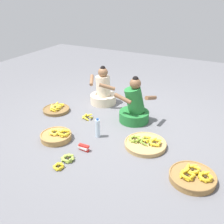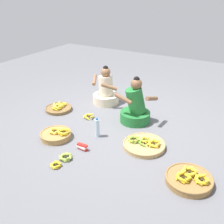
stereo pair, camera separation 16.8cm
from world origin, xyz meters
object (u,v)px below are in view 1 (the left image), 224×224
Objects in this scene: vendor_woman_behind at (103,92)px; loose_bananas_back_center at (87,117)px; banana_basket_mid_left at (145,144)px; loose_bananas_front_right at (65,161)px; water_bottle at (98,128)px; vendor_woman_front at (134,107)px; banana_basket_back_right at (56,109)px; banana_basket_near_bicycle at (193,177)px; packet_carton_stack at (84,148)px; banana_basket_back_left at (56,136)px.

loose_bananas_back_center is (0.08, -0.73, -0.21)m from vendor_woman_behind.
banana_basket_mid_left is 1.29m from loose_bananas_back_center.
banana_basket_mid_left is at bearing 46.74° from loose_bananas_front_right.
banana_basket_mid_left is 0.78m from water_bottle.
banana_basket_back_right is (-1.46, -0.32, -0.22)m from vendor_woman_front.
banana_basket_near_bicycle is at bearing -16.17° from banana_basket_back_right.
packet_carton_stack is (0.07, 0.37, 0.02)m from loose_bananas_front_right.
water_bottle reaches higher than loose_bananas_back_center.
water_bottle is (0.48, -0.45, 0.12)m from loose_bananas_back_center.
vendor_woman_behind is 4.20× the size of loose_bananas_back_center.
banana_basket_back_left is 0.54m from packet_carton_stack.
vendor_woman_behind is 2.40× the size of water_bottle.
vendor_woman_behind is at bearing 153.62° from vendor_woman_front.
packet_carton_stack is at bearing 79.56° from loose_bananas_front_right.
banana_basket_near_bicycle is 1.78× the size of water_bottle.
loose_bananas_front_right is (-0.83, -0.88, -0.01)m from banana_basket_mid_left.
banana_basket_back_right is 0.68m from loose_bananas_back_center.
water_bottle is at bearing -43.45° from loose_bananas_back_center.
banana_basket_mid_left is at bearing -39.48° from vendor_woman_behind.
water_bottle is at bearing 91.01° from packet_carton_stack.
banana_basket_near_bicycle reaches higher than loose_bananas_back_center.
banana_basket_mid_left is 3.52× the size of packet_carton_stack.
vendor_woman_front is at bearing 125.09° from banana_basket_mid_left.
banana_basket_back_right is 1.64m from loose_bananas_front_right.
loose_bananas_back_center reaches higher than loose_bananas_front_right.
banana_basket_back_right is (-0.63, 0.79, -0.02)m from banana_basket_back_left.
banana_basket_mid_left is 1.93× the size of water_bottle.
banana_basket_back_right is at bearing 143.83° from packet_carton_stack.
banana_basket_back_right is 2.72× the size of loose_bananas_back_center.
water_bottle reaches higher than banana_basket_near_bicycle.
water_bottle is at bearing 33.91° from banana_basket_back_left.
vendor_woman_front is at bearing 76.89° from loose_bananas_front_right.
loose_bananas_back_center is (-2.02, 0.80, -0.02)m from banana_basket_near_bicycle.
banana_basket_back_right is (-2.71, 0.79, -0.02)m from banana_basket_near_bicycle.
banana_basket_near_bicycle is 1.67m from loose_bananas_front_right.
banana_basket_back_left is 0.64m from loose_bananas_front_right.
loose_bananas_front_right is 2.22× the size of packet_carton_stack.
packet_carton_stack is (-1.54, -0.07, -0.01)m from banana_basket_near_bicycle.
loose_bananas_front_right is at bearing -94.37° from water_bottle.
vendor_woman_front reaches higher than water_bottle.
vendor_woman_front is 4.47× the size of loose_bananas_back_center.
water_bottle is (1.16, -0.43, 0.11)m from banana_basket_back_right.
banana_basket_back_right is at bearing 163.83° from banana_basket_near_bicycle.
banana_basket_back_left is 0.84× the size of banana_basket_near_bicycle.
vendor_woman_front is 1.40m from banana_basket_back_left.
banana_basket_near_bicycle is 2.18m from loose_bananas_back_center.
banana_basket_mid_left is at bearing 6.72° from water_bottle.
banana_basket_mid_left is (1.30, 0.45, -0.02)m from banana_basket_back_left.
loose_bananas_front_right is (1.10, -1.22, -0.01)m from banana_basket_back_right.
packet_carton_stack is (-0.29, -1.17, -0.22)m from vendor_woman_front.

